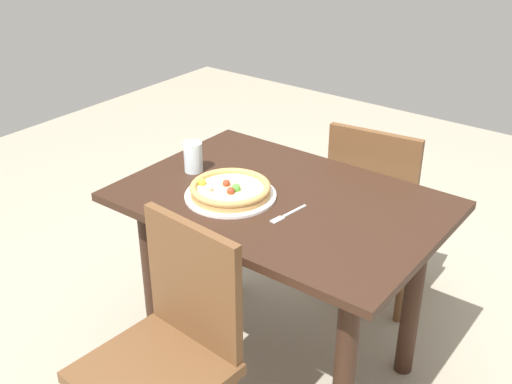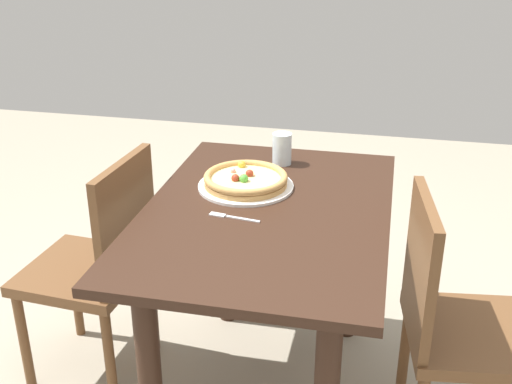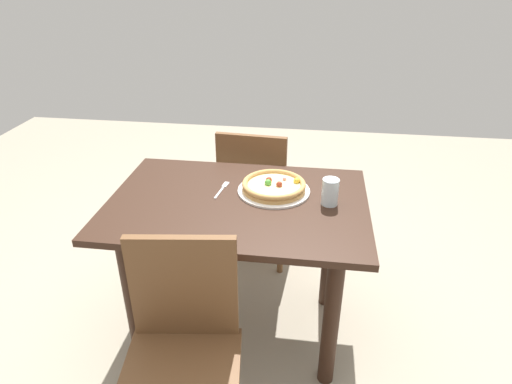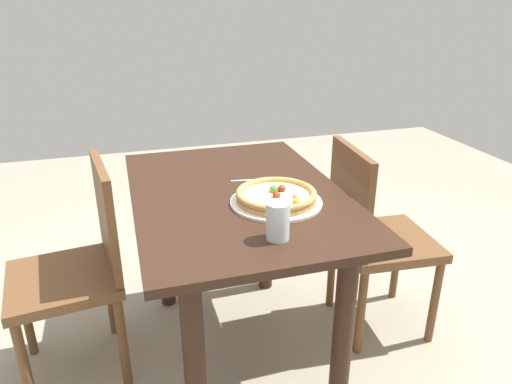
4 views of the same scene
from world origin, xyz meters
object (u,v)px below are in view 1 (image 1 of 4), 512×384
Objects in this scene: chair_far at (168,349)px; plate at (231,195)px; fork at (286,215)px; pizza at (230,189)px; drinking_glass at (193,157)px; dining_table at (281,233)px; chair_near at (378,207)px.

plate is (0.15, -0.49, 0.28)m from chair_far.
pizza is at bearing -80.17° from fork.
drinking_glass is at bearing -51.06° from chair_far.
dining_table is 1.30× the size of chair_far.
chair_far is at bearing 106.92° from pizza.
fork is at bearing 171.33° from drinking_glass.
chair_near is at bearing -108.96° from pizza.
chair_near reaches higher than fork.
chair_far reaches higher than fork.
chair_far is 0.59m from plate.
plate is 0.03m from pizza.
drinking_glass is at bearing -135.32° from chair_near.
chair_near is 0.79m from plate.
pizza reaches higher than plate.
dining_table is 0.44m from drinking_glass.
drinking_glass is (0.25, -0.08, 0.03)m from pizza.
chair_near is at bearing -90.02° from chair_far.
chair_near is 0.75m from fork.
fork is at bearing 131.68° from dining_table.
chair_far is 5.23× the size of fork.
plate is at bearing 162.10° from drinking_glass.
pizza is at bearing 35.26° from dining_table.
fork is 0.49m from drinking_glass.
dining_table is 0.23m from plate.
chair_far reaches higher than dining_table.
chair_near is 0.80m from pizza.
fork is at bearing -178.40° from pizza.
fork is at bearing -97.88° from chair_near.
chair_near is 7.41× the size of drinking_glass.
pizza is 0.26m from drinking_glass.
chair_far is 0.77m from drinking_glass.
pizza is at bearing -116.27° from chair_near.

